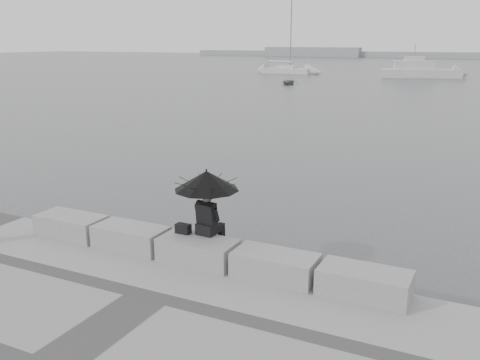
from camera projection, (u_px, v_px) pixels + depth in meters
The scene contains 12 objects.
ground at pixel (210, 276), 11.46m from camera, with size 360.00×360.00×0.00m, color #404244.
stone_block_far_left at pixel (72, 226), 12.34m from camera, with size 1.60×0.80×0.50m, color gray.
stone_block_left at pixel (131, 237), 11.61m from camera, with size 1.60×0.80×0.50m, color gray.
stone_block_centre at pixel (198, 251), 10.88m from camera, with size 1.60×0.80×0.50m, color gray.
stone_block_right at pixel (275, 266), 10.14m from camera, with size 1.60×0.80×0.50m, color gray.
stone_block_far_right at pixel (364, 283), 9.41m from camera, with size 1.60×0.80×0.50m, color gray.
seated_person at pixel (206, 186), 10.84m from camera, with size 1.34×1.34×1.39m.
bag at pixel (183, 229), 11.12m from camera, with size 0.31×0.18×0.20m, color black.
distant_landmass at pixel (458, 55), 148.60m from camera, with size 180.00×8.00×2.80m.
sailboat_left at pixel (287, 70), 81.23m from camera, with size 8.35×3.42×12.90m.
motor_cruiser at pixel (421, 71), 71.97m from camera, with size 10.60×5.38×4.50m.
dinghy at pixel (288, 82), 61.11m from camera, with size 3.00×1.27×0.51m, color gray.
Camera 1 is at (5.28, -9.17, 4.90)m, focal length 40.00 mm.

